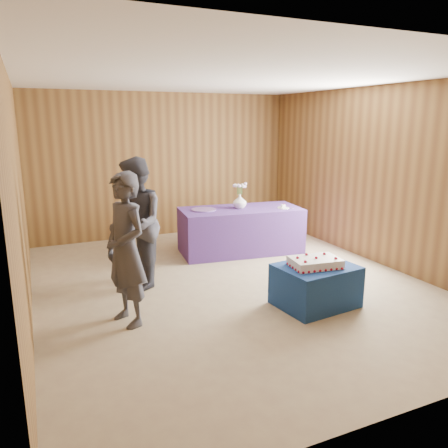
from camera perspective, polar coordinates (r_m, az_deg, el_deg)
ground at (r=6.03m, az=0.87°, el=-7.83°), size 6.00×6.00×0.00m
room_shell at (r=5.64m, az=0.93°, el=9.51°), size 5.04×6.04×2.72m
cake_table at (r=5.41m, az=11.87°, el=-7.86°), size 0.97×0.79×0.50m
serving_table at (r=7.38m, az=2.18°, el=-0.82°), size 2.10×1.14×0.75m
sheet_cake at (r=5.27m, az=11.81°, el=-4.92°), size 0.64×0.48×0.14m
vase at (r=7.29m, az=2.06°, el=2.97°), size 0.30×0.30×0.23m
flower_spray at (r=7.25m, az=2.08°, el=5.06°), size 0.23×0.24×0.18m
platter at (r=7.15m, az=-2.68°, el=1.88°), size 0.40×0.40×0.02m
plate at (r=7.38m, az=7.74°, el=2.10°), size 0.25×0.25×0.01m
cake_slice at (r=7.38m, az=7.75°, el=2.36°), size 0.07×0.06×0.07m
knife at (r=7.32m, az=8.27°, el=1.95°), size 0.26×0.06×0.00m
guest_left at (r=4.78m, az=-12.70°, el=-3.32°), size 0.58×0.71×1.67m
guest_right at (r=5.81m, az=-11.46°, el=0.02°), size 0.71×0.89×1.74m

